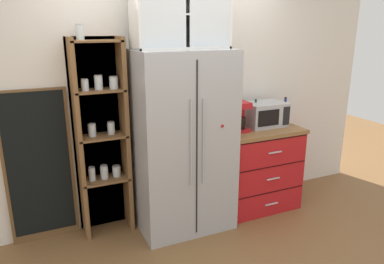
{
  "coord_description": "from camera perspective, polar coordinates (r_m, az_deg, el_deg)",
  "views": [
    {
      "loc": [
        -1.31,
        -3.08,
        1.98
      ],
      "look_at": [
        0.1,
        0.03,
        0.98
      ],
      "focal_mm": 33.96,
      "sensor_mm": 36.0,
      "label": 1
    }
  ],
  "objects": [
    {
      "name": "mug_sage",
      "position": [
        4.03,
        10.06,
        1.46
      ],
      "size": [
        0.11,
        0.07,
        0.08
      ],
      "color": "#8CA37F",
      "rests_on": "counter_cabinet"
    },
    {
      "name": "pantry_shelf_column",
      "position": [
        3.56,
        -14.09,
        -0.38
      ],
      "size": [
        0.51,
        0.29,
        1.99
      ],
      "color": "brown",
      "rests_on": "ground"
    },
    {
      "name": "bottle_green",
      "position": [
        4.03,
        9.9,
        2.79
      ],
      "size": [
        0.06,
        0.06,
        0.3
      ],
      "color": "#285B33",
      "rests_on": "counter_cabinet"
    },
    {
      "name": "coffee_maker",
      "position": [
        3.82,
        7.31,
        2.51
      ],
      "size": [
        0.17,
        0.2,
        0.31
      ],
      "color": "red",
      "rests_on": "counter_cabinet"
    },
    {
      "name": "ground_plane",
      "position": [
        3.89,
        -1.21,
        -14.24
      ],
      "size": [
        10.72,
        10.72,
        0.0
      ],
      "primitive_type": "plane",
      "color": "brown"
    },
    {
      "name": "bottle_cobalt",
      "position": [
        4.23,
        14.35,
        3.15
      ],
      "size": [
        0.07,
        0.07,
        0.3
      ],
      "color": "navy",
      "rests_on": "counter_cabinet"
    },
    {
      "name": "chalkboard_menu",
      "position": [
        3.63,
        -22.89,
        -5.11
      ],
      "size": [
        0.6,
        0.04,
        1.45
      ],
      "color": "brown",
      "rests_on": "ground"
    },
    {
      "name": "wall_back_cream",
      "position": [
        3.78,
        -3.73,
        5.6
      ],
      "size": [
        5.02,
        0.1,
        2.55
      ],
      "primitive_type": "cube",
      "color": "silver",
      "rests_on": "ground"
    },
    {
      "name": "mug_charcoal",
      "position": [
        3.94,
        11.02,
        1.09
      ],
      "size": [
        0.12,
        0.08,
        0.09
      ],
      "color": "#2D2D33",
      "rests_on": "counter_cabinet"
    },
    {
      "name": "microwave",
      "position": [
        4.05,
        11.31,
        2.77
      ],
      "size": [
        0.44,
        0.33,
        0.26
      ],
      "color": "#ADAFB5",
      "rests_on": "counter_cabinet"
    },
    {
      "name": "refrigerator",
      "position": [
        3.54,
        -1.47,
        -1.57
      ],
      "size": [
        0.92,
        0.67,
        1.78
      ],
      "color": "#ADAFB5",
      "rests_on": "ground"
    },
    {
      "name": "upper_cabinet",
      "position": [
        3.42,
        -1.94,
        17.91
      ],
      "size": [
        0.88,
        0.32,
        0.59
      ],
      "color": "silver",
      "rests_on": "refrigerator"
    },
    {
      "name": "counter_cabinet",
      "position": [
        4.14,
        10.18,
        -5.43
      ],
      "size": [
        0.86,
        0.61,
        0.92
      ],
      "color": "red",
      "rests_on": "ground"
    }
  ]
}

